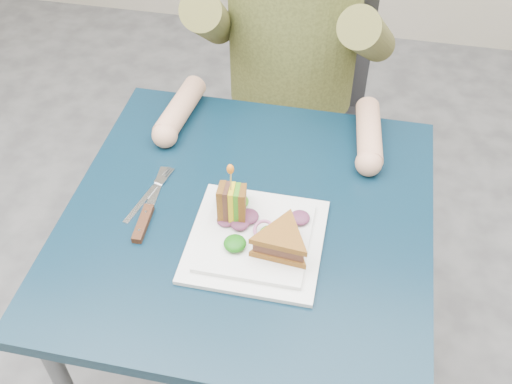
% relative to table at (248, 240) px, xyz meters
% --- Properties ---
extents(ground, '(4.00, 4.00, 0.00)m').
position_rel_table_xyz_m(ground, '(0.00, 0.00, -0.65)').
color(ground, '#545456').
rests_on(ground, ground).
extents(table, '(0.75, 0.75, 0.73)m').
position_rel_table_xyz_m(table, '(0.00, 0.00, 0.00)').
color(table, black).
rests_on(table, ground).
extents(chair, '(0.42, 0.40, 0.93)m').
position_rel_table_xyz_m(chair, '(0.00, 0.67, -0.11)').
color(chair, '#47474C').
rests_on(chair, ground).
extents(diner, '(0.54, 0.59, 0.74)m').
position_rel_table_xyz_m(diner, '(-0.00, 0.55, 0.26)').
color(diner, '#4E5225').
rests_on(diner, chair).
extents(plate, '(0.26, 0.26, 0.02)m').
position_rel_table_xyz_m(plate, '(0.03, -0.07, 0.09)').
color(plate, white).
rests_on(plate, table).
extents(sandwich_flat, '(0.14, 0.14, 0.05)m').
position_rel_table_xyz_m(sandwich_flat, '(0.09, -0.09, 0.12)').
color(sandwich_flat, brown).
rests_on(sandwich_flat, plate).
extents(sandwich_upright, '(0.08, 0.12, 0.12)m').
position_rel_table_xyz_m(sandwich_upright, '(-0.03, -0.02, 0.13)').
color(sandwich_upright, brown).
rests_on(sandwich_upright, plate).
extents(fork, '(0.06, 0.18, 0.01)m').
position_rel_table_xyz_m(fork, '(-0.22, 0.01, 0.08)').
color(fork, silver).
rests_on(fork, table).
extents(knife, '(0.03, 0.22, 0.02)m').
position_rel_table_xyz_m(knife, '(-0.20, -0.05, 0.09)').
color(knife, silver).
rests_on(knife, table).
extents(toothpick, '(0.01, 0.01, 0.06)m').
position_rel_table_xyz_m(toothpick, '(-0.03, -0.02, 0.20)').
color(toothpick, tan).
rests_on(toothpick, sandwich_upright).
extents(toothpick_frill, '(0.01, 0.01, 0.02)m').
position_rel_table_xyz_m(toothpick_frill, '(-0.03, -0.02, 0.23)').
color(toothpick_frill, orange).
rests_on(toothpick_frill, sandwich_upright).
extents(lettuce_spill, '(0.15, 0.13, 0.02)m').
position_rel_table_xyz_m(lettuce_spill, '(0.04, -0.06, 0.11)').
color(lettuce_spill, '#337A14').
rests_on(lettuce_spill, plate).
extents(onion_ring, '(0.04, 0.04, 0.02)m').
position_rel_table_xyz_m(onion_ring, '(0.05, -0.06, 0.11)').
color(onion_ring, '#9E4C7A').
rests_on(onion_ring, plate).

